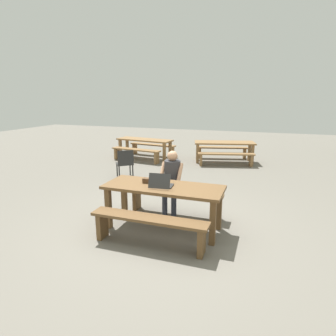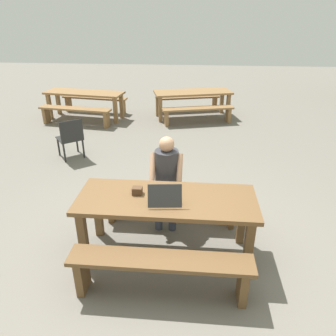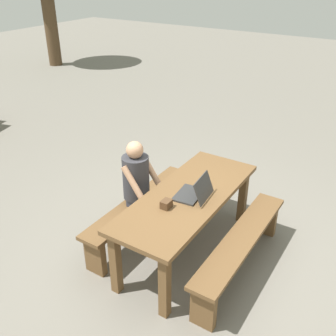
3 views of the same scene
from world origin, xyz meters
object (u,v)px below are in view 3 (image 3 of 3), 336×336
Objects in this scene: picnic_table_front at (188,203)px; laptop at (195,192)px; small_pouch at (166,204)px; person_seated at (139,184)px.

picnic_table_front is 0.20m from laptop.
picnic_table_front is 0.38m from small_pouch.
picnic_table_front is 0.62m from person_seated.
laptop is 3.49× the size of small_pouch.
person_seated is (0.28, 0.55, -0.08)m from small_pouch.
picnic_table_front is at bearing -84.72° from person_seated.
person_seated reaches higher than picnic_table_front.
laptop is 0.36m from small_pouch.
laptop is at bearing -23.69° from small_pouch.
laptop is (-0.01, -0.09, 0.18)m from picnic_table_front.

